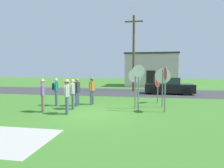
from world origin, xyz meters
The scene contains 17 objects.
ground_plane centered at (0.00, 0.00, 0.00)m, with size 80.00×80.00×0.00m, color #3D7528.
street_asphalt centered at (0.00, 9.32, 0.00)m, with size 60.00×6.40×0.01m, color #38383A.
concrete_path centered at (-1.88, -3.87, 0.00)m, with size 3.20×2.40×0.01m, color #ADAAA3.
building_background centered at (3.36, 17.31, 2.20)m, with size 6.74×5.24×4.38m.
utility_pole centered at (1.48, 10.24, 3.99)m, with size 1.80×0.24×7.61m.
parked_car_on_street centered at (4.74, 8.71, 0.69)m, with size 4.33×2.07×1.51m.
stop_sign_tallest centered at (3.65, 0.94, 1.61)m, with size 0.11×0.74×2.36m.
stop_sign_far_back centered at (2.09, 1.60, 1.55)m, with size 0.78×0.10×2.27m.
stop_sign_rear_left centered at (3.48, 3.63, 1.29)m, with size 0.43×0.71×1.90m.
stop_sign_leaning_left centered at (3.65, 2.26, 1.59)m, with size 0.90×0.15×2.30m.
stop_sign_rear_right centered at (2.29, 0.92, 1.65)m, with size 0.65×0.18×2.48m.
person_in_teal centered at (-1.41, 1.76, 0.95)m, with size 0.27×0.56×1.69m.
person_in_dark_shirt centered at (-2.73, 1.64, 0.98)m, with size 0.44×0.53×1.69m.
person_on_left centered at (-2.62, -0.07, 0.98)m, with size 0.38×0.50×1.74m.
person_near_signs centered at (-1.34, 0.88, 0.95)m, with size 0.33×0.54×1.69m.
person_holding_notes centered at (-0.67, 2.40, 0.98)m, with size 0.31×0.56×1.74m.
person_in_blue centered at (-1.19, -0.29, 0.98)m, with size 0.32×0.55×1.74m.
Camera 1 is at (2.61, -9.01, 2.22)m, focal length 30.13 mm.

